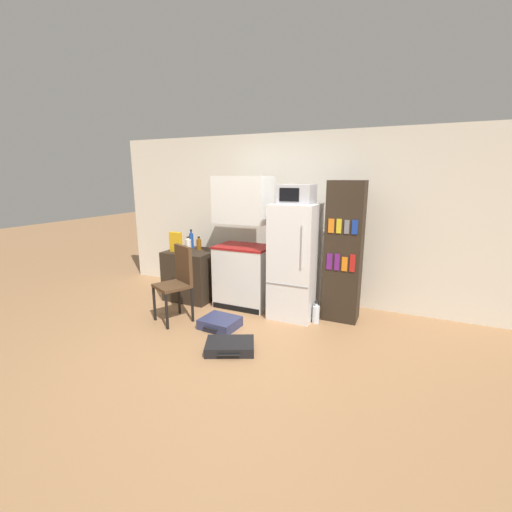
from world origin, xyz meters
The scene contains 16 objects.
ground_plane centered at (0.00, 0.00, 0.00)m, with size 24.00×24.00×0.00m, color #A3754C.
wall_back centered at (0.20, 2.00, 1.26)m, with size 6.40×0.10×2.52m.
side_table centered at (-1.28, 1.28, 0.38)m, with size 0.73×0.64×0.77m.
kitchen_hutch centered at (-0.41, 1.33, 0.88)m, with size 0.79×0.55×1.89m.
refrigerator centered at (0.39, 1.29, 0.77)m, with size 0.59×0.65×1.54m.
microwave centered at (0.39, 1.28, 1.66)m, with size 0.44×0.37×0.25m.
bookshelf centered at (1.00, 1.43, 0.92)m, with size 0.46×0.36×1.84m.
bottle_amber_beer centered at (-1.23, 1.40, 0.85)m, with size 0.08×0.08×0.21m.
bottle_milk_white centered at (-1.38, 1.34, 0.85)m, with size 0.09×0.09×0.20m.
bottle_blue_soda centered at (-1.41, 1.47, 0.89)m, with size 0.07×0.07×0.30m.
bowl centered at (-1.53, 1.31, 0.79)m, with size 0.16×0.16×0.04m.
cereal_box centered at (-1.46, 1.13, 0.92)m, with size 0.19×0.07×0.30m.
chair centered at (-0.96, 0.50, 0.59)m, with size 0.53×0.53×1.00m.
suitcase_large_flat centered at (0.07, 0.01, 0.05)m, with size 0.63×0.55×0.11m.
suitcase_small_flat centered at (-0.34, 0.49, 0.06)m, with size 0.48×0.44×0.13m.
water_bottle_front centered at (0.74, 1.14, 0.13)m, with size 0.09×0.09×0.30m.
Camera 1 is at (1.76, -3.01, 1.89)m, focal length 24.00 mm.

